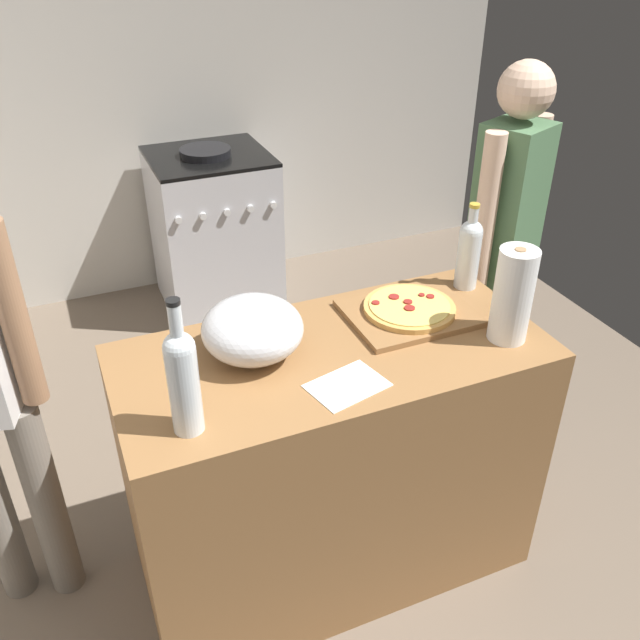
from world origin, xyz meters
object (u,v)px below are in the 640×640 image
(stove, at_px, (215,230))
(person_in_red, at_px, (501,249))
(wine_bottle_clear, at_px, (469,250))
(pizza, at_px, (409,307))
(paper_towel_roll, at_px, (513,295))
(wine_bottle_amber, at_px, (183,377))
(mixing_bowl, at_px, (253,329))

(stove, bearing_deg, person_in_red, -66.32)
(wine_bottle_clear, bearing_deg, pizza, -160.50)
(stove, bearing_deg, pizza, -85.17)
(paper_towel_roll, xyz_separation_m, wine_bottle_amber, (-1.00, -0.04, 0.01))
(pizza, xyz_separation_m, paper_towel_roll, (0.21, -0.23, 0.12))
(wine_bottle_amber, xyz_separation_m, stove, (0.63, 2.17, -0.63))
(paper_towel_roll, relative_size, wine_bottle_clear, 0.99)
(mixing_bowl, distance_m, paper_towel_roll, 0.78)
(wine_bottle_amber, bearing_deg, stove, 73.86)
(pizza, relative_size, paper_towel_roll, 0.98)
(paper_towel_roll, height_order, stove, paper_towel_roll)
(stove, distance_m, person_in_red, 1.85)
(mixing_bowl, xyz_separation_m, stove, (0.37, 1.93, -0.56))
(pizza, bearing_deg, person_in_red, 25.96)
(wine_bottle_amber, xyz_separation_m, person_in_red, (1.35, 0.54, -0.15))
(mixing_bowl, bearing_deg, pizza, 2.00)
(wine_bottle_amber, distance_m, person_in_red, 1.46)
(person_in_red, bearing_deg, mixing_bowl, -165.13)
(mixing_bowl, height_order, person_in_red, person_in_red)
(pizza, distance_m, wine_bottle_clear, 0.31)
(wine_bottle_amber, bearing_deg, paper_towel_roll, 2.03)
(wine_bottle_amber, bearing_deg, person_in_red, 21.75)
(paper_towel_roll, height_order, wine_bottle_clear, wine_bottle_clear)
(pizza, height_order, paper_towel_roll, paper_towel_roll)
(mixing_bowl, xyz_separation_m, person_in_red, (1.09, 0.29, -0.08))
(pizza, bearing_deg, paper_towel_roll, -47.40)
(mixing_bowl, bearing_deg, person_in_red, 14.87)
(person_in_red, bearing_deg, paper_towel_roll, -124.44)
(mixing_bowl, xyz_separation_m, wine_bottle_amber, (-0.26, -0.25, 0.07))
(paper_towel_roll, bearing_deg, pizza, 132.60)
(pizza, bearing_deg, wine_bottle_clear, 19.50)
(pizza, distance_m, mixing_bowl, 0.54)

